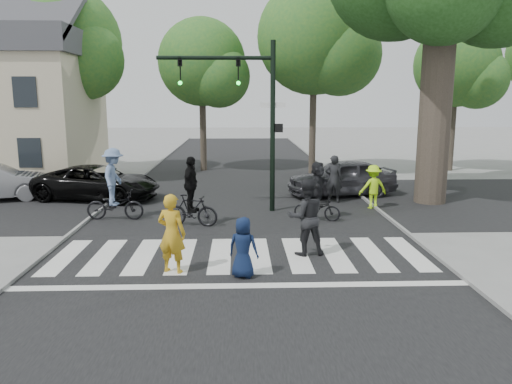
% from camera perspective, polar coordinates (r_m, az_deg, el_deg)
% --- Properties ---
extents(ground, '(120.00, 120.00, 0.00)m').
position_cam_1_polar(ground, '(12.17, -1.88, -8.66)').
color(ground, gray).
rests_on(ground, ground).
extents(road_stem, '(10.00, 70.00, 0.01)m').
position_cam_1_polar(road_stem, '(16.97, -1.93, -3.07)').
color(road_stem, black).
rests_on(road_stem, ground).
extents(road_cross, '(70.00, 10.00, 0.01)m').
position_cam_1_polar(road_cross, '(19.90, -1.94, -1.03)').
color(road_cross, black).
rests_on(road_cross, ground).
extents(curb_left, '(0.10, 70.00, 0.10)m').
position_cam_1_polar(curb_left, '(17.69, -18.53, -2.91)').
color(curb_left, gray).
rests_on(curb_left, ground).
extents(curb_right, '(0.10, 70.00, 0.10)m').
position_cam_1_polar(curb_right, '(17.70, 14.67, -2.69)').
color(curb_right, gray).
rests_on(curb_right, ground).
extents(crosswalk, '(10.00, 3.85, 0.01)m').
position_cam_1_polar(crosswalk, '(12.80, -1.89, -7.65)').
color(crosswalk, silver).
rests_on(crosswalk, ground).
extents(traffic_signal, '(4.45, 0.29, 6.00)m').
position_cam_1_polar(traffic_signal, '(17.69, -0.85, 10.23)').
color(traffic_signal, black).
rests_on(traffic_signal, ground).
extents(bg_tree_1, '(6.09, 5.80, 9.80)m').
position_cam_1_polar(bg_tree_1, '(28.46, -20.54, 15.27)').
color(bg_tree_1, brown).
rests_on(bg_tree_1, ground).
extents(bg_tree_2, '(5.04, 4.80, 8.40)m').
position_cam_1_polar(bg_tree_2, '(28.22, -5.73, 14.14)').
color(bg_tree_2, brown).
rests_on(bg_tree_2, ground).
extents(bg_tree_3, '(6.30, 6.00, 10.20)m').
position_cam_1_polar(bg_tree_3, '(27.27, 7.42, 16.68)').
color(bg_tree_3, brown).
rests_on(bg_tree_3, ground).
extents(bg_tree_4, '(4.83, 4.60, 8.15)m').
position_cam_1_polar(bg_tree_4, '(30.25, 22.47, 12.89)').
color(bg_tree_4, brown).
rests_on(bg_tree_4, ground).
extents(house, '(8.40, 8.10, 8.82)m').
position_cam_1_polar(house, '(27.94, -26.63, 9.06)').
color(house, beige).
rests_on(house, ground).
extents(pedestrian_woman, '(0.80, 0.65, 1.88)m').
position_cam_1_polar(pedestrian_woman, '(11.76, -9.61, -4.70)').
color(pedestrian_woman, gold).
rests_on(pedestrian_woman, ground).
extents(pedestrian_child, '(0.79, 0.64, 1.41)m').
position_cam_1_polar(pedestrian_child, '(11.35, -1.48, -6.35)').
color(pedestrian_child, '#0E1B3B').
rests_on(pedestrian_child, ground).
extents(pedestrian_adult, '(1.08, 0.89, 2.02)m').
position_cam_1_polar(pedestrian_adult, '(12.96, 5.73, -2.85)').
color(pedestrian_adult, black).
rests_on(pedestrian_adult, ground).
extents(cyclist_left, '(1.93, 1.27, 2.42)m').
position_cam_1_polar(cyclist_left, '(17.30, -15.90, 0.33)').
color(cyclist_left, black).
rests_on(cyclist_left, ground).
extents(cyclist_mid, '(1.78, 1.11, 2.24)m').
position_cam_1_polar(cyclist_mid, '(15.96, -7.41, -0.67)').
color(cyclist_mid, black).
rests_on(cyclist_mid, ground).
extents(cyclist_right, '(1.66, 1.53, 1.99)m').
position_cam_1_polar(cyclist_right, '(16.72, 7.02, -0.26)').
color(cyclist_right, black).
rests_on(cyclist_right, ground).
extents(car_suv, '(5.36, 3.33, 1.38)m').
position_cam_1_polar(car_suv, '(21.10, -17.68, 1.04)').
color(car_suv, black).
rests_on(car_suv, ground).
extents(car_grey, '(4.78, 2.67, 1.54)m').
position_cam_1_polar(car_grey, '(21.16, 9.77, 1.63)').
color(car_grey, '#3A3A3F').
rests_on(car_grey, ground).
extents(bystander_hivis, '(1.14, 0.77, 1.62)m').
position_cam_1_polar(bystander_hivis, '(18.91, 13.23, 0.57)').
color(bystander_hivis, '#BAFF18').
rests_on(bystander_hivis, ground).
extents(bystander_dark, '(0.76, 0.58, 1.88)m').
position_cam_1_polar(bystander_dark, '(19.66, 8.87, 1.47)').
color(bystander_dark, black).
rests_on(bystander_dark, ground).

